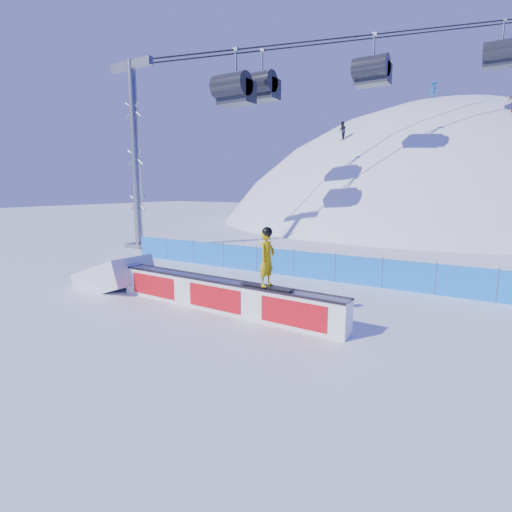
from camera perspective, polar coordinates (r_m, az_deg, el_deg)
The scene contains 8 objects.
ground at distance 14.14m, azimuth 0.68°, elevation -6.77°, with size 160.00×160.00×0.00m, color white.
snow_hill at distance 58.33m, azimuth 23.46°, elevation -13.30°, with size 64.00×64.00×64.00m.
safety_fence at distance 17.88m, azimuth 8.27°, elevation -1.38°, with size 22.05×0.05×1.30m.
chairlift at distance 41.17m, azimuth 30.83°, elevation 26.66°, with size 40.80×41.70×22.00m.
rail_box at distance 13.22m, azimuth -5.18°, elevation -5.61°, with size 8.92×0.94×1.07m.
snow_ramp at distance 17.33m, azimuth -19.55°, elevation -4.24°, with size 2.89×1.93×1.08m, color white, non-canonical shape.
snowboarder at distance 11.85m, azimuth 1.59°, elevation -0.25°, with size 1.75×0.64×1.82m.
distant_skiers at distance 42.73m, azimuth 27.06°, elevation 18.29°, with size 21.85×11.48×6.99m.
Camera 1 is at (7.10, -11.55, 4.01)m, focal length 28.00 mm.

